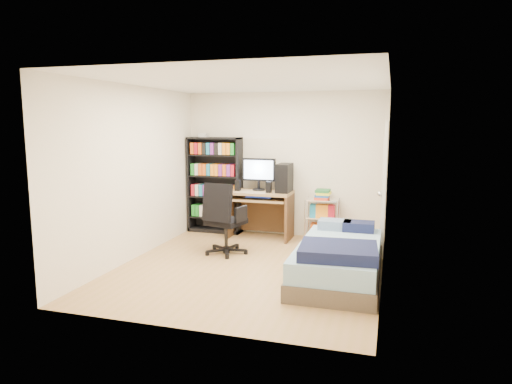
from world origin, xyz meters
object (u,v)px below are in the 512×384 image
(media_shelf, at_px, (215,184))
(office_chair, at_px, (224,231))
(computer_desk, at_px, (267,195))
(bed, at_px, (339,259))

(media_shelf, height_order, office_chair, media_shelf)
(media_shelf, distance_m, office_chair, 1.56)
(computer_desk, relative_size, office_chair, 1.25)
(computer_desk, xyz_separation_m, bed, (1.44, -1.80, -0.48))
(computer_desk, bearing_deg, bed, -51.39)
(computer_desk, xyz_separation_m, office_chair, (-0.35, -1.16, -0.39))
(computer_desk, bearing_deg, office_chair, -106.74)
(office_chair, xyz_separation_m, bed, (1.79, -0.65, -0.09))
(computer_desk, height_order, bed, computer_desk)
(office_chair, relative_size, bed, 0.54)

